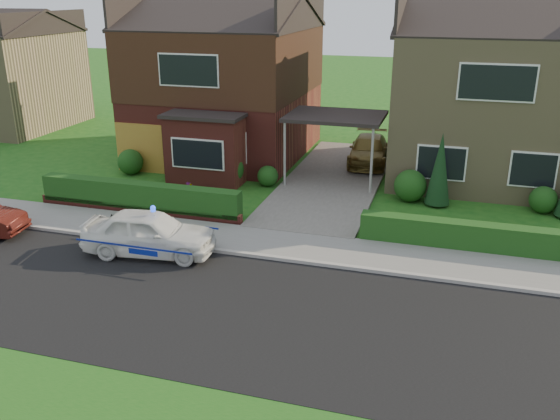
% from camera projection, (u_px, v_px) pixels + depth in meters
% --- Properties ---
extents(ground, '(120.00, 120.00, 0.00)m').
position_uv_depth(ground, '(242.00, 311.00, 14.52)').
color(ground, '#195316').
rests_on(ground, ground).
extents(road, '(60.00, 6.00, 0.02)m').
position_uv_depth(road, '(242.00, 311.00, 14.52)').
color(road, black).
rests_on(road, ground).
extents(kerb, '(60.00, 0.16, 0.12)m').
position_uv_depth(kerb, '(278.00, 258.00, 17.24)').
color(kerb, '#9E9993').
rests_on(kerb, ground).
extents(sidewalk, '(60.00, 2.00, 0.10)m').
position_uv_depth(sidewalk, '(288.00, 245.00, 18.18)').
color(sidewalk, slate).
rests_on(sidewalk, ground).
extents(driveway, '(3.80, 12.00, 0.12)m').
position_uv_depth(driveway, '(334.00, 180.00, 24.37)').
color(driveway, '#666059').
rests_on(driveway, ground).
extents(house_left, '(7.50, 9.53, 7.25)m').
position_uv_depth(house_left, '(226.00, 73.00, 27.22)').
color(house_left, maroon).
rests_on(house_left, ground).
extents(house_right, '(7.50, 8.06, 7.25)m').
position_uv_depth(house_right, '(490.00, 87.00, 24.25)').
color(house_right, '#99875E').
rests_on(house_right, ground).
extents(carport_link, '(3.80, 3.00, 2.77)m').
position_uv_depth(carport_link, '(335.00, 117.00, 23.42)').
color(carport_link, black).
rests_on(carport_link, ground).
extents(garage_door, '(2.20, 0.10, 2.10)m').
position_uv_depth(garage_door, '(140.00, 148.00, 25.30)').
color(garage_door, '#935D20').
rests_on(garage_door, ground).
extents(dwarf_wall, '(7.70, 0.25, 0.36)m').
position_uv_depth(dwarf_wall, '(138.00, 209.00, 20.77)').
color(dwarf_wall, maroon).
rests_on(dwarf_wall, ground).
extents(hedge_left, '(7.50, 0.55, 0.90)m').
position_uv_depth(hedge_left, '(141.00, 212.00, 20.96)').
color(hedge_left, '#153711').
rests_on(hedge_left, ground).
extents(hedge_right, '(7.50, 0.55, 0.80)m').
position_uv_depth(hedge_right, '(485.00, 253.00, 17.77)').
color(hedge_right, '#153711').
rests_on(hedge_right, ground).
extents(shrub_left_far, '(1.08, 1.08, 1.08)m').
position_uv_depth(shrub_left_far, '(130.00, 162.00, 25.14)').
color(shrub_left_far, '#153711').
rests_on(shrub_left_far, ground).
extents(shrub_left_mid, '(1.32, 1.32, 1.32)m').
position_uv_depth(shrub_left_mid, '(227.00, 169.00, 23.71)').
color(shrub_left_mid, '#153711').
rests_on(shrub_left_mid, ground).
extents(shrub_left_near, '(0.84, 0.84, 0.84)m').
position_uv_depth(shrub_left_near, '(268.00, 176.00, 23.63)').
color(shrub_left_near, '#153711').
rests_on(shrub_left_near, ground).
extents(shrub_right_near, '(1.20, 1.20, 1.20)m').
position_uv_depth(shrub_right_near, '(410.00, 186.00, 21.89)').
color(shrub_right_near, '#153711').
rests_on(shrub_right_near, ground).
extents(shrub_right_mid, '(0.96, 0.96, 0.96)m').
position_uv_depth(shrub_right_mid, '(543.00, 200.00, 20.79)').
color(shrub_right_mid, '#153711').
rests_on(shrub_right_mid, ground).
extents(conifer_a, '(0.90, 0.90, 2.60)m').
position_uv_depth(conifer_a, '(440.00, 171.00, 21.20)').
color(conifer_a, black).
rests_on(conifer_a, ground).
extents(neighbour_left, '(6.50, 7.00, 5.20)m').
position_uv_depth(neighbour_left, '(5.00, 81.00, 33.33)').
color(neighbour_left, '#99875E').
rests_on(neighbour_left, ground).
extents(police_car, '(3.61, 4.09, 1.50)m').
position_uv_depth(police_car, '(149.00, 233.00, 17.45)').
color(police_car, white).
rests_on(police_car, ground).
extents(driveway_car, '(1.96, 4.17, 1.18)m').
position_uv_depth(driveway_car, '(369.00, 150.00, 26.32)').
color(driveway_car, brown).
rests_on(driveway_car, driveway).
extents(potted_plant_a, '(0.45, 0.36, 0.75)m').
position_uv_depth(potted_plant_a, '(71.00, 189.00, 22.18)').
color(potted_plant_a, gray).
rests_on(potted_plant_a, ground).
extents(potted_plant_b, '(0.50, 0.48, 0.71)m').
position_uv_depth(potted_plant_b, '(233.00, 207.00, 20.45)').
color(potted_plant_b, gray).
rests_on(potted_plant_b, ground).
extents(potted_plant_c, '(0.39, 0.39, 0.68)m').
position_uv_depth(potted_plant_c, '(190.00, 192.00, 22.05)').
color(potted_plant_c, gray).
rests_on(potted_plant_c, ground).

